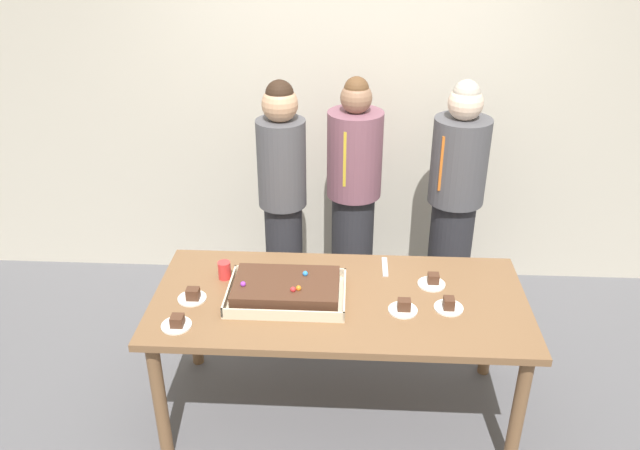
{
  "coord_description": "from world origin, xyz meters",
  "views": [
    {
      "loc": [
        0.05,
        -2.77,
        2.67
      ],
      "look_at": [
        -0.11,
        0.15,
        1.13
      ],
      "focal_mm": 35.43,
      "sensor_mm": 36.0,
      "label": 1
    }
  ],
  "objects": [
    {
      "name": "plated_slice_near_left",
      "position": [
        0.5,
        0.15,
        0.8
      ],
      "size": [
        0.15,
        0.15,
        0.06
      ],
      "color": "white",
      "rests_on": "party_table"
    },
    {
      "name": "plated_slice_far_left",
      "position": [
        0.33,
        -0.1,
        0.8
      ],
      "size": [
        0.15,
        0.15,
        0.07
      ],
      "color": "white",
      "rests_on": "party_table"
    },
    {
      "name": "plated_slice_near_right",
      "position": [
        0.56,
        -0.08,
        0.8
      ],
      "size": [
        0.15,
        0.15,
        0.07
      ],
      "color": "white",
      "rests_on": "party_table"
    },
    {
      "name": "interior_back_panel",
      "position": [
        0.0,
        1.6,
        1.5
      ],
      "size": [
        8.0,
        0.12,
        3.0
      ],
      "primitive_type": "cube",
      "color": "beige",
      "rests_on": "ground_plane"
    },
    {
      "name": "plated_slice_center_front",
      "position": [
        -0.77,
        -0.06,
        0.81
      ],
      "size": [
        0.15,
        0.15,
        0.07
      ],
      "color": "white",
      "rests_on": "party_table"
    },
    {
      "name": "person_striped_tie_right",
      "position": [
        0.06,
        1.07,
        0.87
      ],
      "size": [
        0.36,
        0.36,
        1.68
      ],
      "rotation": [
        0.0,
        0.0,
        -1.88
      ],
      "color": "#28282D",
      "rests_on": "ground_plane"
    },
    {
      "name": "sheet_cake",
      "position": [
        -0.28,
        -0.02,
        0.83
      ],
      "size": [
        0.62,
        0.42,
        0.12
      ],
      "color": "beige",
      "rests_on": "party_table"
    },
    {
      "name": "drink_cup_nearest",
      "position": [
        -0.64,
        0.16,
        0.83
      ],
      "size": [
        0.07,
        0.07,
        0.1
      ],
      "primitive_type": "cylinder",
      "color": "red",
      "rests_on": "party_table"
    },
    {
      "name": "person_serving_front",
      "position": [
        -0.39,
        0.86,
        0.91
      ],
      "size": [
        0.31,
        0.31,
        1.71
      ],
      "rotation": [
        0.0,
        0.0,
        -1.45
      ],
      "color": "#28282D",
      "rests_on": "ground_plane"
    },
    {
      "name": "plated_slice_far_right",
      "position": [
        -0.79,
        -0.3,
        0.8
      ],
      "size": [
        0.15,
        0.15,
        0.06
      ],
      "color": "white",
      "rests_on": "party_table"
    },
    {
      "name": "person_green_shirt_behind",
      "position": [
        0.74,
        1.04,
        0.87
      ],
      "size": [
        0.36,
        0.36,
        1.68
      ],
      "rotation": [
        0.0,
        0.0,
        -2.33
      ],
      "color": "#28282D",
      "rests_on": "ground_plane"
    },
    {
      "name": "ground_plane",
      "position": [
        0.0,
        0.0,
        0.0
      ],
      "size": [
        12.0,
        12.0,
        0.0
      ],
      "primitive_type": "plane",
      "color": "#5B5B60"
    },
    {
      "name": "cake_server_utensil",
      "position": [
        0.25,
        0.31,
        0.79
      ],
      "size": [
        0.03,
        0.2,
        0.01
      ],
      "primitive_type": "cube",
      "color": "silver",
      "rests_on": "party_table"
    },
    {
      "name": "party_table",
      "position": [
        0.0,
        0.0,
        0.7
      ],
      "size": [
        1.97,
        0.91,
        0.78
      ],
      "color": "brown",
      "rests_on": "ground_plane"
    }
  ]
}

